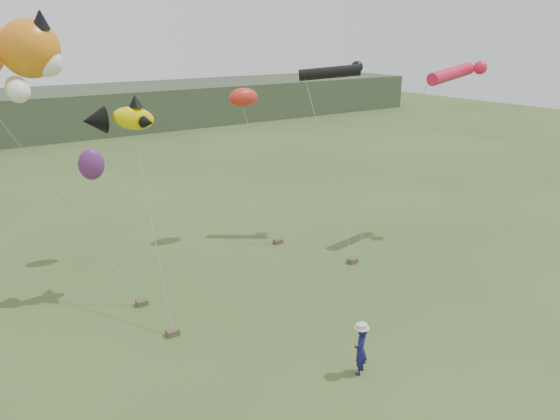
# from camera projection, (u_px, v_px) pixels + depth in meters

# --- Properties ---
(ground) EXTENTS (120.00, 120.00, 0.00)m
(ground) POSITION_uv_depth(u_px,v_px,m) (319.00, 352.00, 16.83)
(ground) COLOR #385123
(ground) RESTS_ON ground
(festival_attendant) EXTENTS (0.65, 0.59, 1.50)m
(festival_attendant) POSITION_uv_depth(u_px,v_px,m) (361.00, 350.00, 15.57)
(festival_attendant) COLOR #161753
(festival_attendant) RESTS_ON ground
(sandbag_anchors) EXTENTS (14.87, 5.03, 0.20)m
(sandbag_anchors) POSITION_uv_depth(u_px,v_px,m) (206.00, 296.00, 20.16)
(sandbag_anchors) COLOR brown
(sandbag_anchors) RESTS_ON ground
(fish_kite) EXTENTS (2.47, 1.66, 1.33)m
(fish_kite) POSITION_uv_depth(u_px,v_px,m) (119.00, 118.00, 18.84)
(fish_kite) COLOR #EED401
(fish_kite) RESTS_ON ground
(tube_kites) EXTENTS (7.10, 5.41, 1.01)m
(tube_kites) POSITION_uv_depth(u_px,v_px,m) (403.00, 72.00, 24.71)
(tube_kites) COLOR black
(tube_kites) RESTS_ON ground
(misc_kites) EXTENTS (7.96, 1.93, 3.49)m
(misc_kites) POSITION_uv_depth(u_px,v_px,m) (169.00, 130.00, 23.53)
(misc_kites) COLOR red
(misc_kites) RESTS_ON ground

